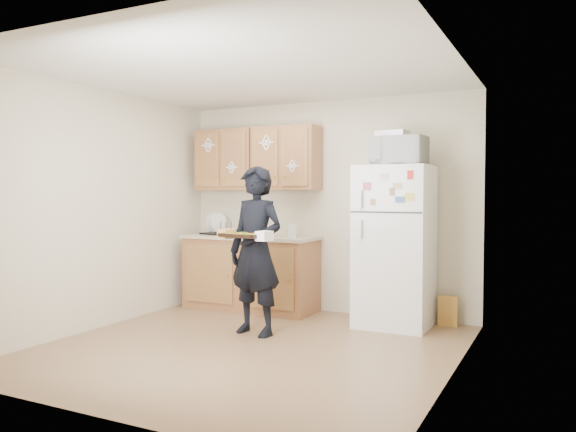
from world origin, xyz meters
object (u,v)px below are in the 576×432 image
(person, at_px, (256,251))
(baking_tray, at_px, (245,236))
(refrigerator, at_px, (395,246))
(dish_rack, at_px, (221,227))
(microwave, at_px, (399,151))

(person, distance_m, baking_tray, 0.34)
(baking_tray, bearing_deg, refrigerator, 58.59)
(person, relative_size, dish_rack, 3.81)
(dish_rack, bearing_deg, refrigerator, -0.81)
(person, xyz_separation_m, baking_tray, (0.05, -0.30, 0.17))
(baking_tray, distance_m, microwave, 1.87)
(refrigerator, xyz_separation_m, dish_rack, (-2.21, 0.03, 0.14))
(baking_tray, relative_size, microwave, 0.76)
(dish_rack, bearing_deg, baking_tray, -49.12)
(dish_rack, bearing_deg, person, -42.99)
(refrigerator, xyz_separation_m, microwave, (0.05, -0.05, 1.00))
(baking_tray, height_order, dish_rack, dish_rack)
(person, bearing_deg, microwave, 47.05)
(baking_tray, xyz_separation_m, microwave, (1.14, 1.22, 0.84))
(refrigerator, xyz_separation_m, person, (-1.14, -0.97, -0.01))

